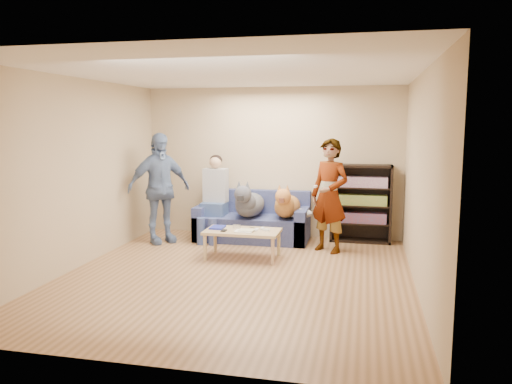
% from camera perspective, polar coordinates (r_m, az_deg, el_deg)
% --- Properties ---
extents(ground, '(5.00, 5.00, 0.00)m').
position_cam_1_polar(ground, '(6.61, -2.28, -9.61)').
color(ground, olive).
rests_on(ground, ground).
extents(ceiling, '(5.00, 5.00, 0.00)m').
position_cam_1_polar(ceiling, '(6.33, -2.41, 13.45)').
color(ceiling, white).
rests_on(ceiling, ground).
extents(wall_back, '(4.50, 0.00, 4.50)m').
position_cam_1_polar(wall_back, '(8.77, 1.84, 3.41)').
color(wall_back, tan).
rests_on(wall_back, ground).
extents(wall_front, '(4.50, 0.00, 4.50)m').
position_cam_1_polar(wall_front, '(3.99, -11.53, -2.19)').
color(wall_front, tan).
rests_on(wall_front, ground).
extents(wall_left, '(0.00, 5.00, 5.00)m').
position_cam_1_polar(wall_left, '(7.24, -19.83, 1.99)').
color(wall_left, tan).
rests_on(wall_left, ground).
extents(wall_right, '(0.00, 5.00, 5.00)m').
position_cam_1_polar(wall_right, '(6.16, 18.34, 1.09)').
color(wall_right, tan).
rests_on(wall_right, ground).
extents(blanket, '(0.44, 0.37, 0.15)m').
position_cam_1_polar(blanket, '(8.27, 4.98, -2.44)').
color(blanket, '#B9B9BE').
rests_on(blanket, sofa).
extents(person_standing_right, '(0.76, 0.69, 1.75)m').
position_cam_1_polar(person_standing_right, '(7.74, 8.40, -0.42)').
color(person_standing_right, gray).
rests_on(person_standing_right, ground).
extents(person_standing_left, '(1.07, 1.08, 1.83)m').
position_cam_1_polar(person_standing_left, '(8.40, -11.01, 0.43)').
color(person_standing_left, '#6D90AF').
rests_on(person_standing_left, ground).
extents(held_controller, '(0.06, 0.12, 0.03)m').
position_cam_1_polar(held_controller, '(7.54, 6.80, 0.63)').
color(held_controller, silver).
rests_on(held_controller, person_standing_right).
extents(notebook_blue, '(0.20, 0.26, 0.03)m').
position_cam_1_polar(notebook_blue, '(7.52, -4.43, -4.05)').
color(notebook_blue, '#1C269B').
rests_on(notebook_blue, coffee_table).
extents(papers, '(0.26, 0.20, 0.02)m').
position_cam_1_polar(papers, '(7.26, -1.36, -4.50)').
color(papers, white).
rests_on(papers, coffee_table).
extents(magazine, '(0.22, 0.17, 0.01)m').
position_cam_1_polar(magazine, '(7.27, -1.10, -4.37)').
color(magazine, beige).
rests_on(magazine, coffee_table).
extents(camera_silver, '(0.11, 0.06, 0.05)m').
position_cam_1_polar(camera_silver, '(7.51, -2.22, -3.95)').
color(camera_silver, silver).
rests_on(camera_silver, coffee_table).
extents(controller_a, '(0.04, 0.13, 0.03)m').
position_cam_1_polar(controller_a, '(7.40, 0.74, -4.20)').
color(controller_a, white).
rests_on(controller_a, coffee_table).
extents(controller_b, '(0.09, 0.06, 0.03)m').
position_cam_1_polar(controller_b, '(7.31, 1.23, -4.36)').
color(controller_b, white).
rests_on(controller_b, coffee_table).
extents(headphone_cup_a, '(0.07, 0.07, 0.02)m').
position_cam_1_polar(headphone_cup_a, '(7.30, -0.07, -4.40)').
color(headphone_cup_a, silver).
rests_on(headphone_cup_a, coffee_table).
extents(headphone_cup_b, '(0.07, 0.07, 0.02)m').
position_cam_1_polar(headphone_cup_b, '(7.38, 0.07, -4.27)').
color(headphone_cup_b, white).
rests_on(headphone_cup_b, coffee_table).
extents(pen_orange, '(0.13, 0.06, 0.01)m').
position_cam_1_polar(pen_orange, '(7.22, -2.02, -4.60)').
color(pen_orange, orange).
rests_on(pen_orange, coffee_table).
extents(pen_black, '(0.13, 0.08, 0.01)m').
position_cam_1_polar(pen_black, '(7.51, -0.33, -4.10)').
color(pen_black, black).
rests_on(pen_black, coffee_table).
extents(wallet, '(0.07, 0.12, 0.02)m').
position_cam_1_polar(wallet, '(7.32, -3.69, -4.42)').
color(wallet, black).
rests_on(wallet, coffee_table).
extents(sofa, '(1.90, 0.85, 0.82)m').
position_cam_1_polar(sofa, '(8.57, -0.34, -3.58)').
color(sofa, '#515B93').
rests_on(sofa, ground).
extents(person_seated, '(0.40, 0.73, 1.47)m').
position_cam_1_polar(person_seated, '(8.53, -4.81, -0.30)').
color(person_seated, '#3F548A').
rests_on(person_seated, sofa).
extents(dog_gray, '(0.45, 1.27, 0.66)m').
position_cam_1_polar(dog_gray, '(8.29, -0.85, -1.30)').
color(dog_gray, '#53555F').
rests_on(dog_gray, sofa).
extents(dog_tan, '(0.42, 1.17, 0.61)m').
position_cam_1_polar(dog_tan, '(8.25, 3.52, -1.49)').
color(dog_tan, '#B27736').
rests_on(dog_tan, sofa).
extents(coffee_table, '(1.10, 0.60, 0.42)m').
position_cam_1_polar(coffee_table, '(7.38, -1.55, -4.73)').
color(coffee_table, tan).
rests_on(coffee_table, ground).
extents(bookshelf, '(1.00, 0.34, 1.30)m').
position_cam_1_polar(bookshelf, '(8.52, 11.90, -1.09)').
color(bookshelf, black).
rests_on(bookshelf, ground).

